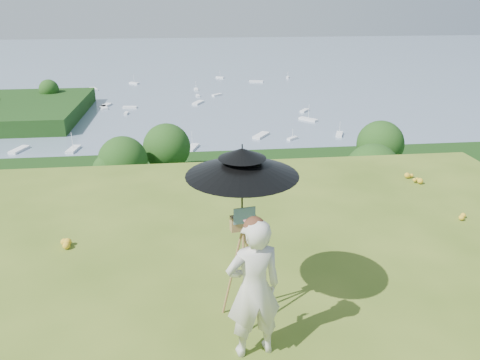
{
  "coord_description": "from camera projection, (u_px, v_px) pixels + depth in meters",
  "views": [
    {
      "loc": [
        -0.18,
        -3.98,
        3.86
      ],
      "look_at": [
        0.65,
        3.29,
        0.95
      ],
      "focal_mm": 35.0,
      "sensor_mm": 36.0,
      "label": 1
    }
  ],
  "objects": [
    {
      "name": "painter_cap",
      "position": [
        255.0,
        223.0,
        4.82
      ],
      "size": [
        0.3,
        0.33,
        0.1
      ],
      "primitive_type": null,
      "rotation": [
        0.0,
        0.0,
        0.34
      ],
      "color": "#D87782",
      "rests_on": "painter"
    },
    {
      "name": "slope_trees",
      "position": [
        194.0,
        215.0,
        42.97
      ],
      "size": [
        110.0,
        50.0,
        6.0
      ],
      "primitive_type": null,
      "color": "#244615",
      "rests_on": "forest_slope"
    },
    {
      "name": "painter",
      "position": [
        254.0,
        289.0,
        5.12
      ],
      "size": [
        0.69,
        0.51,
        1.72
      ],
      "primitive_type": "imported",
      "rotation": [
        0.0,
        0.0,
        3.31
      ],
      "color": "beige",
      "rests_on": "ground"
    },
    {
      "name": "sun_umbrella",
      "position": [
        242.0,
        187.0,
        5.35
      ],
      "size": [
        1.69,
        1.69,
        1.02
      ],
      "primitive_type": null,
      "rotation": [
        0.0,
        0.0,
        0.39
      ],
      "color": "black",
      "rests_on": "field_easel"
    },
    {
      "name": "harbor_town",
      "position": [
        192.0,
        191.0,
        85.26
      ],
      "size": [
        110.0,
        22.0,
        5.0
      ],
      "primitive_type": null,
      "color": "white",
      "rests_on": "shoreline_tier"
    },
    {
      "name": "moored_boats",
      "position": [
        152.0,
        109.0,
        164.88
      ],
      "size": [
        140.0,
        140.0,
        0.7
      ],
      "primitive_type": null,
      "color": "white",
      "rests_on": "bay_water"
    },
    {
      "name": "field_easel",
      "position": [
        243.0,
        265.0,
        5.71
      ],
      "size": [
        0.69,
        0.69,
        1.59
      ],
      "primitive_type": null,
      "rotation": [
        0.0,
        0.0,
        0.16
      ],
      "color": "#9A6240",
      "rests_on": "ground"
    },
    {
      "name": "wildflowers",
      "position": [
        214.0,
        353.0,
        5.33
      ],
      "size": [
        10.0,
        10.5,
        0.12
      ],
      "primitive_type": null,
      "color": "gold",
      "rests_on": "ground"
    },
    {
      "name": "forest_slope",
      "position": [
        199.0,
        338.0,
        48.13
      ],
      "size": [
        140.0,
        56.0,
        22.0
      ],
      "primitive_type": "cube",
      "color": "black",
      "rests_on": "bay_water"
    },
    {
      "name": "bay_water",
      "position": [
        186.0,
        74.0,
        239.3
      ],
      "size": [
        700.0,
        700.0,
        0.0
      ],
      "primitive_type": "plane",
      "color": "gray",
      "rests_on": "ground"
    },
    {
      "name": "shoreline_tier",
      "position": [
        193.0,
        223.0,
        87.65
      ],
      "size": [
        170.0,
        28.0,
        8.0
      ],
      "primitive_type": "cube",
      "color": "#71685B",
      "rests_on": "bay_water"
    }
  ]
}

